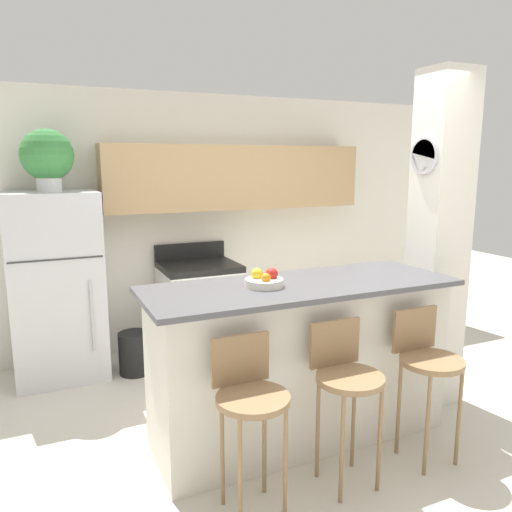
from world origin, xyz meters
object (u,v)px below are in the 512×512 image
bar_stool_left (250,399)px  bar_stool_right (427,361)px  potted_plant_on_fridge (47,157)px  trash_bin (135,353)px  bar_stool_mid (346,378)px  fruit_bowl (264,280)px  stove_range (200,308)px  refrigerator (57,286)px

bar_stool_left → bar_stool_right: 1.22m
potted_plant_on_fridge → trash_bin: size_ratio=1.35×
bar_stool_left → bar_stool_mid: 0.61m
trash_bin → bar_stool_left: bearing=-83.5°
trash_bin → bar_stool_mid: bearing=-67.8°
bar_stool_right → fruit_bowl: size_ratio=3.90×
stove_range → bar_stool_mid: bearing=-86.3°
refrigerator → bar_stool_left: (0.83, -2.28, -0.17)m
potted_plant_on_fridge → fruit_bowl: bearing=-55.6°
fruit_bowl → trash_bin: bearing=111.1°
trash_bin → refrigerator: bearing=160.2°
bar_stool_mid → bar_stool_right: size_ratio=1.00×
stove_range → bar_stool_right: bearing=-71.8°
refrigerator → potted_plant_on_fridge: 1.10m
bar_stool_right → fruit_bowl: fruit_bowl is taller
potted_plant_on_fridge → trash_bin: bearing=-19.8°
stove_range → bar_stool_left: size_ratio=1.11×
bar_stool_mid → refrigerator: bearing=122.2°
bar_stool_left → bar_stool_right: (1.22, 0.00, 0.00)m
refrigerator → bar_stool_mid: refrigerator is taller
bar_stool_right → trash_bin: bearing=125.0°
bar_stool_mid → fruit_bowl: bearing=115.0°
bar_stool_left → potted_plant_on_fridge: bearing=110.0°
refrigerator → bar_stool_right: bearing=-48.1°
bar_stool_right → potted_plant_on_fridge: potted_plant_on_fridge is taller
stove_range → refrigerator: bearing=-179.4°
bar_stool_mid → fruit_bowl: size_ratio=3.90×
bar_stool_mid → fruit_bowl: 0.79m
refrigerator → stove_range: (1.29, 0.01, -0.36)m
stove_range → fruit_bowl: bearing=-93.7°
bar_stool_mid → trash_bin: size_ratio=2.54×
potted_plant_on_fridge → trash_bin: 1.85m
refrigerator → fruit_bowl: (1.18, -1.72, 0.32)m
bar_stool_mid → trash_bin: (-0.84, 2.07, -0.46)m
bar_stool_left → bar_stool_mid: same height
refrigerator → trash_bin: refrigerator is taller
refrigerator → trash_bin: bearing=-19.8°
bar_stool_mid → fruit_bowl: fruit_bowl is taller
bar_stool_right → stove_range: bearing=108.2°
bar_stool_left → refrigerator: bearing=110.0°
refrigerator → bar_stool_left: bearing=-70.0°
refrigerator → potted_plant_on_fridge: (-0.00, 0.00, 1.10)m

